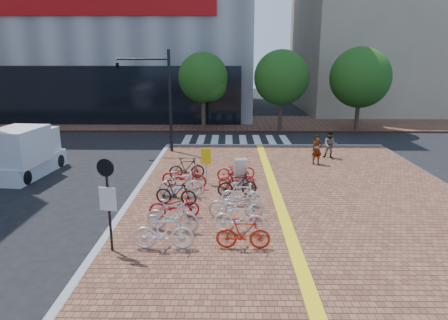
{
  "coord_description": "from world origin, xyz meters",
  "views": [
    {
      "loc": [
        -0.0,
        -13.6,
        5.81
      ],
      "look_at": [
        -0.22,
        3.6,
        1.3
      ],
      "focal_mm": 32.0,
      "sensor_mm": 36.0,
      "label": 1
    }
  ],
  "objects_px": {
    "bike_8": "(239,218)",
    "bike_5": "(184,176)",
    "pedestrian_b": "(330,145)",
    "bike_2": "(174,206)",
    "bike_0": "(163,232)",
    "bike_10": "(241,194)",
    "utility_box": "(241,172)",
    "bike_1": "(172,215)",
    "bike_13": "(236,170)",
    "bike_11": "(237,185)",
    "notice_sign": "(108,194)",
    "bike_4": "(181,184)",
    "bike_7": "(243,233)",
    "bike_9": "(236,205)",
    "bike_3": "(176,193)",
    "traffic_light_pole": "(146,82)",
    "bike_6": "(187,168)",
    "box_truck": "(25,152)",
    "pedestrian_a": "(317,150)",
    "bike_12": "(237,179)",
    "yellow_sign": "(206,159)"
  },
  "relations": [
    {
      "from": "bike_0",
      "to": "bike_10",
      "type": "relative_size",
      "value": 1.17
    },
    {
      "from": "bike_10",
      "to": "bike_12",
      "type": "xyz_separation_m",
      "value": [
        -0.14,
        2.11,
        -0.05
      ]
    },
    {
      "from": "bike_2",
      "to": "bike_10",
      "type": "distance_m",
      "value": 2.74
    },
    {
      "from": "bike_7",
      "to": "bike_9",
      "type": "bearing_deg",
      "value": 6.41
    },
    {
      "from": "bike_6",
      "to": "bike_11",
      "type": "relative_size",
      "value": 1.03
    },
    {
      "from": "bike_13",
      "to": "pedestrian_a",
      "type": "relative_size",
      "value": 1.11
    },
    {
      "from": "bike_5",
      "to": "yellow_sign",
      "type": "xyz_separation_m",
      "value": [
        0.94,
        0.61,
        0.62
      ]
    },
    {
      "from": "utility_box",
      "to": "pedestrian_b",
      "type": "bearing_deg",
      "value": 43.85
    },
    {
      "from": "utility_box",
      "to": "box_truck",
      "type": "xyz_separation_m",
      "value": [
        -10.61,
        1.91,
        0.42
      ]
    },
    {
      "from": "bike_4",
      "to": "pedestrian_b",
      "type": "height_order",
      "value": "pedestrian_b"
    },
    {
      "from": "traffic_light_pole",
      "to": "pedestrian_a",
      "type": "bearing_deg",
      "value": -17.03
    },
    {
      "from": "notice_sign",
      "to": "bike_5",
      "type": "bearing_deg",
      "value": 75.42
    },
    {
      "from": "bike_1",
      "to": "utility_box",
      "type": "relative_size",
      "value": 1.51
    },
    {
      "from": "utility_box",
      "to": "notice_sign",
      "type": "height_order",
      "value": "notice_sign"
    },
    {
      "from": "bike_2",
      "to": "bike_10",
      "type": "xyz_separation_m",
      "value": [
        2.44,
        1.25,
        0.0
      ]
    },
    {
      "from": "bike_9",
      "to": "utility_box",
      "type": "distance_m",
      "value": 3.8
    },
    {
      "from": "utility_box",
      "to": "bike_8",
      "type": "bearing_deg",
      "value": -92.05
    },
    {
      "from": "bike_3",
      "to": "traffic_light_pole",
      "type": "height_order",
      "value": "traffic_light_pole"
    },
    {
      "from": "pedestrian_b",
      "to": "bike_2",
      "type": "bearing_deg",
      "value": -112.71
    },
    {
      "from": "bike_2",
      "to": "notice_sign",
      "type": "bearing_deg",
      "value": 140.68
    },
    {
      "from": "bike_6",
      "to": "bike_12",
      "type": "xyz_separation_m",
      "value": [
        2.34,
        -1.42,
        -0.09
      ]
    },
    {
      "from": "bike_6",
      "to": "utility_box",
      "type": "bearing_deg",
      "value": -119.78
    },
    {
      "from": "bike_5",
      "to": "pedestrian_b",
      "type": "bearing_deg",
      "value": -44.35
    },
    {
      "from": "bike_2",
      "to": "bike_10",
      "type": "height_order",
      "value": "bike_10"
    },
    {
      "from": "bike_1",
      "to": "bike_3",
      "type": "height_order",
      "value": "bike_1"
    },
    {
      "from": "bike_8",
      "to": "bike_13",
      "type": "height_order",
      "value": "bike_8"
    },
    {
      "from": "bike_3",
      "to": "bike_13",
      "type": "xyz_separation_m",
      "value": [
        2.39,
        3.24,
        -0.03
      ]
    },
    {
      "from": "bike_5",
      "to": "utility_box",
      "type": "distance_m",
      "value": 2.54
    },
    {
      "from": "bike_1",
      "to": "bike_11",
      "type": "height_order",
      "value": "bike_1"
    },
    {
      "from": "bike_13",
      "to": "box_truck",
      "type": "relative_size",
      "value": 0.4
    },
    {
      "from": "bike_10",
      "to": "bike_13",
      "type": "distance_m",
      "value": 3.31
    },
    {
      "from": "bike_4",
      "to": "bike_5",
      "type": "height_order",
      "value": "bike_4"
    },
    {
      "from": "bike_4",
      "to": "bike_10",
      "type": "height_order",
      "value": "bike_4"
    },
    {
      "from": "bike_7",
      "to": "bike_9",
      "type": "height_order",
      "value": "bike_9"
    },
    {
      "from": "bike_0",
      "to": "bike_3",
      "type": "height_order",
      "value": "bike_0"
    },
    {
      "from": "bike_2",
      "to": "notice_sign",
      "type": "height_order",
      "value": "notice_sign"
    },
    {
      "from": "bike_3",
      "to": "bike_7",
      "type": "relative_size",
      "value": 1.02
    },
    {
      "from": "pedestrian_b",
      "to": "notice_sign",
      "type": "relative_size",
      "value": 0.54
    },
    {
      "from": "bike_3",
      "to": "bike_11",
      "type": "relative_size",
      "value": 1.02
    },
    {
      "from": "bike_13",
      "to": "bike_2",
      "type": "bearing_deg",
      "value": 143.79
    },
    {
      "from": "bike_2",
      "to": "bike_8",
      "type": "distance_m",
      "value": 2.62
    },
    {
      "from": "bike_13",
      "to": "yellow_sign",
      "type": "distance_m",
      "value": 1.63
    },
    {
      "from": "bike_10",
      "to": "pedestrian_a",
      "type": "distance_m",
      "value": 7.51
    },
    {
      "from": "bike_2",
      "to": "bike_5",
      "type": "xyz_separation_m",
      "value": [
        -0.02,
        3.36,
        0.06
      ]
    },
    {
      "from": "bike_10",
      "to": "bike_13",
      "type": "height_order",
      "value": "bike_10"
    },
    {
      "from": "bike_3",
      "to": "box_truck",
      "type": "xyz_separation_m",
      "value": [
        -8.03,
        4.4,
        0.52
      ]
    },
    {
      "from": "bike_8",
      "to": "bike_10",
      "type": "xyz_separation_m",
      "value": [
        0.14,
        2.5,
        -0.05
      ]
    },
    {
      "from": "bike_8",
      "to": "bike_5",
      "type": "bearing_deg",
      "value": 34.54
    },
    {
      "from": "bike_11",
      "to": "pedestrian_b",
      "type": "bearing_deg",
      "value": -47.68
    },
    {
      "from": "bike_2",
      "to": "bike_7",
      "type": "xyz_separation_m",
      "value": [
        2.39,
        -2.32,
        0.02
      ]
    }
  ]
}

